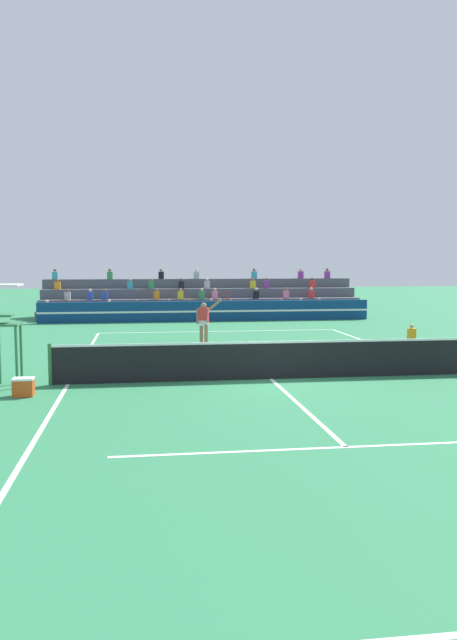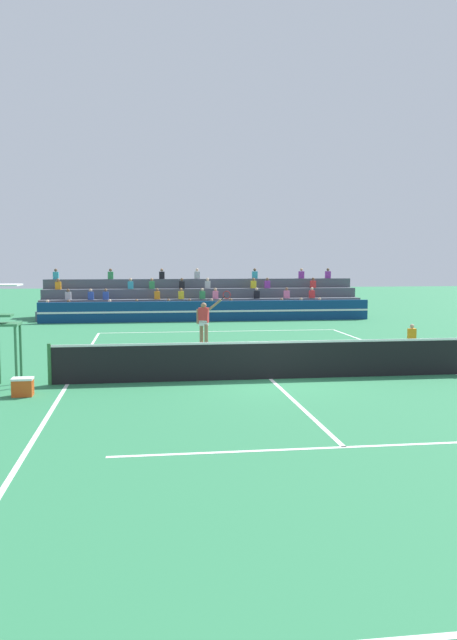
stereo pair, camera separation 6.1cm
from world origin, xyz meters
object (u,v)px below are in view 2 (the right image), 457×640
at_px(umpire_chair, 5,321).
at_px(equipment_cooler, 23,387).
at_px(ball_kid_courtside, 412,337).
at_px(tennis_player, 205,322).
at_px(tennis_ball, 175,349).

xyz_separation_m(umpire_chair, equipment_cooler, (0.66, -1.33, -1.49)).
relative_size(ball_kid_courtside, equipment_cooler, 1.69).
relative_size(tennis_player, equipment_cooler, 4.46).
height_order(umpire_chair, tennis_player, umpire_chair).
bearing_deg(tennis_player, ball_kid_courtside, -3.82).
height_order(umpire_chair, tennis_ball, umpire_chair).
xyz_separation_m(tennis_ball, equipment_cooler, (-4.05, -7.28, 0.19)).
distance_m(tennis_player, tennis_ball, 1.58).
relative_size(tennis_ball, equipment_cooler, 0.14).
relative_size(umpire_chair, equipment_cooler, 5.34).
distance_m(umpire_chair, equipment_cooler, 2.10).
height_order(umpire_chair, equipment_cooler, umpire_chair).
height_order(ball_kid_courtside, tennis_player, tennis_player).
bearing_deg(umpire_chair, ball_kid_courtside, 23.29).
xyz_separation_m(ball_kid_courtside, tennis_ball, (-9.13, -0.00, -0.30)).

